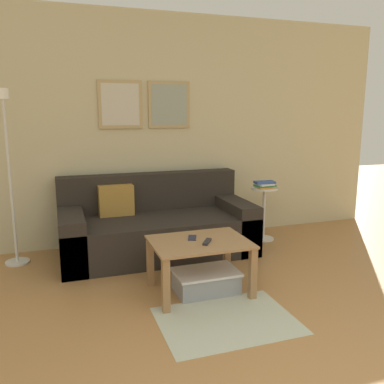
# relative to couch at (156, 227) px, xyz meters

# --- Properties ---
(wall_back) EXTENTS (5.60, 0.09, 2.55)m
(wall_back) POSITION_rel_couch_xyz_m (0.18, 0.48, 1.00)
(wall_back) COLOR #C6BC93
(wall_back) RESTS_ON ground_plane
(area_rug) EXTENTS (0.98, 0.72, 0.01)m
(area_rug) POSITION_rel_couch_xyz_m (0.14, -1.59, -0.27)
(area_rug) COLOR #B2B79E
(area_rug) RESTS_ON ground_plane
(couch) EXTENTS (1.99, 0.92, 0.81)m
(couch) POSITION_rel_couch_xyz_m (0.00, 0.00, 0.00)
(couch) COLOR #28231E
(couch) RESTS_ON ground_plane
(coffee_table) EXTENTS (0.80, 0.59, 0.44)m
(coffee_table) POSITION_rel_couch_xyz_m (0.11, -1.06, 0.08)
(coffee_table) COLOR #997047
(coffee_table) RESTS_ON ground_plane
(storage_bin) EXTENTS (0.53, 0.35, 0.19)m
(storage_bin) POSITION_rel_couch_xyz_m (0.16, -1.08, -0.18)
(storage_bin) COLOR gray
(storage_bin) RESTS_ON ground_plane
(floor_lamp) EXTENTS (0.23, 0.52, 1.68)m
(floor_lamp) POSITION_rel_couch_xyz_m (-1.39, -0.03, 0.81)
(floor_lamp) COLOR silver
(floor_lamp) RESTS_ON ground_plane
(side_table) EXTENTS (0.30, 0.30, 0.62)m
(side_table) POSITION_rel_couch_xyz_m (1.30, 0.03, 0.09)
(side_table) COLOR silver
(side_table) RESTS_ON ground_plane
(book_stack) EXTENTS (0.24, 0.18, 0.08)m
(book_stack) POSITION_rel_couch_xyz_m (1.29, 0.02, 0.38)
(book_stack) COLOR #D18438
(book_stack) RESTS_ON side_table
(remote_control) EXTENTS (0.12, 0.15, 0.02)m
(remote_control) POSITION_rel_couch_xyz_m (0.15, -1.13, 0.18)
(remote_control) COLOR #232328
(remote_control) RESTS_ON coffee_table
(cell_phone) EXTENTS (0.11, 0.15, 0.01)m
(cell_phone) POSITION_rel_couch_xyz_m (0.08, -0.97, 0.17)
(cell_phone) COLOR #1E2338
(cell_phone) RESTS_ON coffee_table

